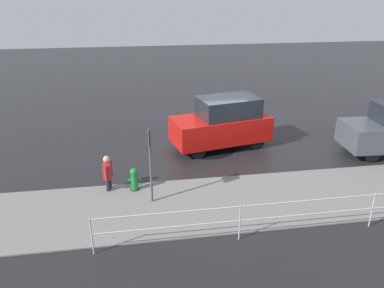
% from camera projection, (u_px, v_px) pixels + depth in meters
% --- Properties ---
extents(ground_plane, '(60.00, 60.00, 0.00)m').
position_uv_depth(ground_plane, '(223.00, 147.00, 15.38)').
color(ground_plane, black).
extents(kerb_strip, '(24.00, 3.20, 0.04)m').
position_uv_depth(kerb_strip, '(255.00, 200.00, 11.54)').
color(kerb_strip, slate).
rests_on(kerb_strip, ground).
extents(moving_hatchback, '(4.17, 2.47, 2.06)m').
position_uv_depth(moving_hatchback, '(223.00, 123.00, 15.09)').
color(moving_hatchback, red).
rests_on(moving_hatchback, ground).
extents(fire_hydrant, '(0.42, 0.31, 0.80)m').
position_uv_depth(fire_hydrant, '(134.00, 179.00, 11.95)').
color(fire_hydrant, '#197A2D').
rests_on(fire_hydrant, ground).
extents(pedestrian, '(0.30, 0.56, 1.22)m').
position_uv_depth(pedestrian, '(108.00, 171.00, 11.85)').
color(pedestrian, '#B2262D').
rests_on(pedestrian, ground).
extents(metal_railing, '(11.09, 0.04, 1.05)m').
position_uv_depth(metal_railing, '(309.00, 209.00, 9.72)').
color(metal_railing, '#B7BABF').
rests_on(metal_railing, ground).
extents(sign_post, '(0.07, 0.44, 2.40)m').
position_uv_depth(sign_post, '(150.00, 155.00, 10.83)').
color(sign_post, '#4C4C51').
rests_on(sign_post, ground).
extents(puddle_patch, '(2.41, 2.41, 0.01)m').
position_uv_depth(puddle_patch, '(207.00, 147.00, 15.38)').
color(puddle_patch, black).
rests_on(puddle_patch, ground).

